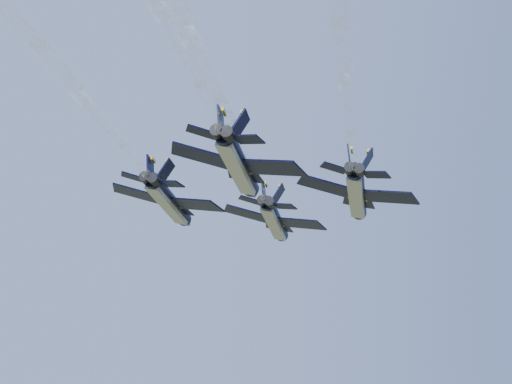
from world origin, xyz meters
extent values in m
cylinder|color=black|center=(1.11, 10.68, 96.62)|extent=(7.90, 14.74, 2.33)
cone|color=black|center=(4.54, 18.96, 96.62)|extent=(3.28, 3.61, 2.33)
ellipsoid|color=black|center=(2.72, 14.17, 97.22)|extent=(2.24, 3.00, 1.17)
cube|color=gray|center=(0.94, 10.75, 95.90)|extent=(6.79, 13.11, 0.90)
cube|color=black|center=(-2.71, 11.28, 97.44)|extent=(6.68, 4.11, 1.78)
cube|color=gold|center=(-1.95, 13.05, 97.55)|extent=(6.25, 0.89, 1.78)
cube|color=black|center=(4.18, 8.42, 95.58)|extent=(7.23, 6.92, 1.78)
cube|color=gold|center=(4.94, 10.19, 95.69)|extent=(5.00, 4.35, 1.78)
cube|color=black|center=(-3.76, 4.95, 97.19)|extent=(2.91, 1.84, 0.86)
cube|color=black|center=(0.49, 3.18, 96.05)|extent=(3.33, 3.32, 0.86)
cube|color=black|center=(-1.84, 5.01, 98.39)|extent=(1.31, 2.45, 2.95)
cube|color=black|center=(-0.12, 4.29, 97.92)|extent=(2.53, 2.95, 2.59)
cylinder|color=black|center=(-2.42, 3.53, 96.63)|extent=(1.91, 1.83, 1.51)
cylinder|color=black|center=(-1.51, 3.16, 96.39)|extent=(1.91, 1.83, 1.51)
cylinder|color=black|center=(-14.54, 3.00, 96.62)|extent=(7.90, 14.74, 2.33)
cone|color=black|center=(-11.11, 11.28, 96.62)|extent=(3.28, 3.61, 2.33)
ellipsoid|color=black|center=(-12.93, 6.49, 97.22)|extent=(2.24, 3.00, 1.17)
cube|color=gray|center=(-14.70, 3.07, 95.90)|extent=(6.79, 13.11, 0.90)
cube|color=black|center=(-18.36, 3.60, 97.44)|extent=(6.68, 4.11, 1.78)
cube|color=gold|center=(-17.60, 5.37, 97.55)|extent=(6.25, 0.89, 1.78)
cube|color=black|center=(-11.47, 0.74, 95.58)|extent=(7.23, 6.92, 1.78)
cube|color=gold|center=(-10.70, 2.51, 95.69)|extent=(5.00, 4.35, 1.78)
cube|color=black|center=(-19.41, -2.73, 97.19)|extent=(2.91, 1.84, 0.86)
cube|color=black|center=(-15.15, -4.50, 96.05)|extent=(3.33, 3.32, 0.86)
cube|color=black|center=(-17.49, -2.67, 98.39)|extent=(1.31, 2.45, 2.95)
cube|color=black|center=(-15.76, -3.39, 97.92)|extent=(2.53, 2.95, 2.59)
cylinder|color=black|center=(-18.07, -4.15, 96.63)|extent=(1.91, 1.83, 1.51)
cylinder|color=black|center=(-17.15, -4.52, 96.39)|extent=(1.91, 1.83, 1.51)
cylinder|color=black|center=(7.41, -5.58, 96.62)|extent=(7.90, 14.74, 2.33)
cone|color=black|center=(10.85, 2.70, 96.62)|extent=(3.28, 3.61, 2.33)
ellipsoid|color=black|center=(9.02, -2.09, 97.22)|extent=(2.24, 3.00, 1.17)
cube|color=gray|center=(7.25, -5.51, 95.90)|extent=(6.79, 13.11, 0.90)
cube|color=black|center=(3.60, -4.98, 97.44)|extent=(6.68, 4.11, 1.78)
cube|color=gold|center=(4.36, -3.21, 97.55)|extent=(6.25, 0.89, 1.78)
cube|color=black|center=(10.49, -7.84, 95.58)|extent=(7.23, 6.92, 1.78)
cube|color=gold|center=(11.25, -6.07, 95.69)|extent=(5.00, 4.35, 1.78)
cube|color=black|center=(2.54, -11.31, 97.19)|extent=(2.91, 1.84, 0.86)
cube|color=black|center=(6.80, -13.08, 96.05)|extent=(3.33, 3.32, 0.86)
cube|color=black|center=(4.47, -11.25, 98.39)|extent=(1.31, 2.45, 2.95)
cube|color=black|center=(6.19, -11.97, 97.92)|extent=(2.53, 2.95, 2.59)
cylinder|color=black|center=(3.89, -12.73, 96.63)|extent=(1.91, 1.83, 1.51)
cylinder|color=black|center=(4.80, -13.10, 96.39)|extent=(1.91, 1.83, 1.51)
cylinder|color=black|center=(-8.90, -14.14, 96.62)|extent=(7.90, 14.74, 2.33)
cone|color=black|center=(-5.47, -5.86, 96.62)|extent=(3.28, 3.61, 2.33)
ellipsoid|color=black|center=(-7.29, -10.65, 97.22)|extent=(2.24, 3.00, 1.17)
cube|color=gray|center=(-9.07, -14.08, 95.90)|extent=(6.79, 13.11, 0.90)
cube|color=black|center=(-12.72, -13.54, 97.44)|extent=(6.68, 4.11, 1.78)
cube|color=gold|center=(-11.96, -11.77, 97.55)|extent=(6.25, 0.89, 1.78)
cube|color=black|center=(-5.83, -16.40, 95.58)|extent=(7.23, 6.92, 1.78)
cube|color=gold|center=(-5.07, -14.63, 95.69)|extent=(5.00, 4.35, 1.78)
cube|color=black|center=(-13.77, -19.87, 97.19)|extent=(2.91, 1.84, 0.86)
cube|color=black|center=(-9.52, -21.64, 96.05)|extent=(3.33, 3.32, 0.86)
cube|color=black|center=(-11.85, -19.81, 98.39)|extent=(1.31, 2.45, 2.95)
cube|color=black|center=(-10.13, -20.53, 97.92)|extent=(2.53, 2.95, 2.59)
cylinder|color=black|center=(-12.43, -21.29, 96.63)|extent=(1.91, 1.83, 1.51)
cylinder|color=black|center=(-11.52, -21.67, 96.39)|extent=(1.91, 1.83, 1.51)
cylinder|color=white|center=(-5.74, -5.84, 96.62)|extent=(9.09, 19.63, 1.23)
cylinder|color=white|center=(-13.24, -23.91, 96.62)|extent=(9.52, 19.81, 1.70)
cylinder|color=white|center=(-20.74, -41.99, 96.62)|extent=(10.02, 20.02, 2.25)
cylinder|color=white|center=(-21.39, -13.52, 96.62)|extent=(9.09, 19.63, 1.23)
cylinder|color=white|center=(-28.89, -31.59, 96.62)|extent=(9.52, 19.81, 1.70)
cylinder|color=white|center=(0.56, -22.10, 96.62)|extent=(9.09, 19.63, 1.23)
cylinder|color=white|center=(-6.93, -40.17, 96.62)|extent=(9.52, 19.81, 1.70)
cylinder|color=white|center=(-15.75, -30.66, 96.62)|extent=(9.09, 19.63, 1.23)
camera|label=1|loc=(-22.32, -84.46, 74.20)|focal=50.00mm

